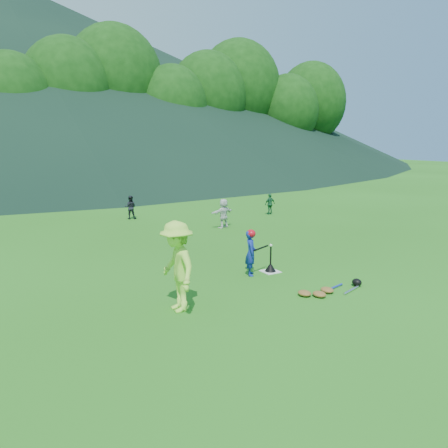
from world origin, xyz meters
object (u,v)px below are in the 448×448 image
at_px(fielder_b, 130,207).
at_px(fielder_d, 223,213).
at_px(adult_coach, 177,266).
at_px(equipment_pile, 328,290).
at_px(batter_child, 251,253).
at_px(fielder_c, 270,204).
at_px(home_plate, 270,271).
at_px(batting_tee, 270,267).

xyz_separation_m(fielder_b, fielder_d, (2.62, -3.82, 0.07)).
xyz_separation_m(adult_coach, equipment_pile, (3.46, -0.79, -0.89)).
bearing_deg(adult_coach, batter_child, 117.31).
xyz_separation_m(fielder_c, equipment_pile, (-5.25, -9.50, -0.43)).
relative_size(batter_child, adult_coach, 0.63).
relative_size(home_plate, fielder_b, 0.43).
bearing_deg(equipment_pile, batter_child, 111.43).
xyz_separation_m(home_plate, fielder_d, (1.92, 5.84, 0.58)).
distance_m(adult_coach, fielder_c, 12.33).
distance_m(home_plate, equipment_pile, 2.01).
relative_size(batter_child, fielder_d, 1.01).
relative_size(fielder_d, batting_tee, 1.74).
xyz_separation_m(home_plate, adult_coach, (-3.27, -1.21, 0.94)).
relative_size(adult_coach, equipment_pile, 1.06).
xyz_separation_m(batter_child, adult_coach, (-2.66, -1.25, 0.35)).
bearing_deg(fielder_b, batting_tee, 119.86).
relative_size(batter_child, batting_tee, 1.77).
bearing_deg(equipment_pile, home_plate, 95.30).
bearing_deg(home_plate, fielder_c, 54.05).
bearing_deg(batting_tee, fielder_b, 94.14).
height_order(fielder_c, equipment_pile, fielder_c).
relative_size(batter_child, fielder_c, 1.21).
xyz_separation_m(batter_child, equipment_pile, (0.80, -2.04, -0.53)).
height_order(home_plate, fielder_c, fielder_c).
bearing_deg(equipment_pile, fielder_d, 77.54).
height_order(fielder_d, equipment_pile, fielder_d).
relative_size(home_plate, fielder_c, 0.45).
bearing_deg(fielder_c, batting_tee, 50.22).
height_order(adult_coach, batting_tee, adult_coach).
relative_size(batter_child, fielder_b, 1.14).
xyz_separation_m(fielder_c, batting_tee, (-5.44, -7.50, -0.37)).
bearing_deg(batting_tee, home_plate, 0.00).
height_order(batting_tee, equipment_pile, batting_tee).
bearing_deg(fielder_d, batting_tee, 57.58).
bearing_deg(fielder_d, home_plate, 57.58).
height_order(fielder_c, fielder_d, fielder_d).
height_order(batter_child, fielder_b, batter_child).
bearing_deg(fielder_c, home_plate, 50.22).
distance_m(adult_coach, fielder_b, 11.18).
distance_m(batter_child, equipment_pile, 2.26).
bearing_deg(fielder_b, adult_coach, 102.39).
xyz_separation_m(home_plate, batting_tee, (0.00, 0.00, 0.12)).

